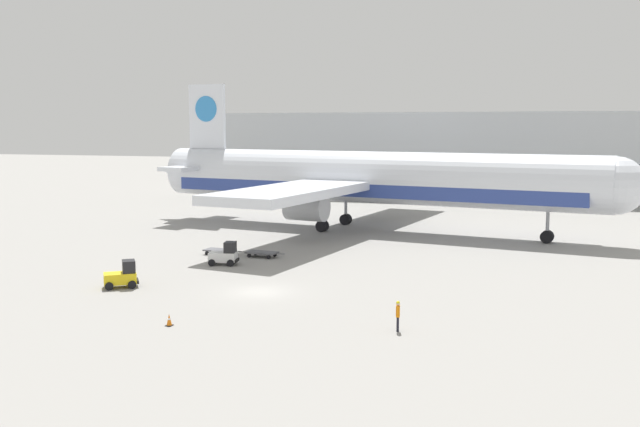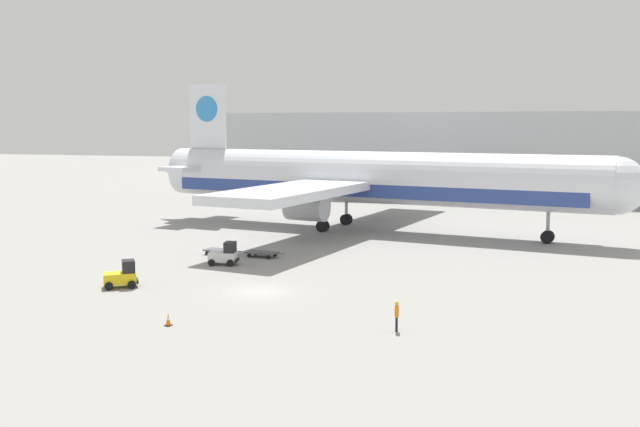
{
  "view_description": "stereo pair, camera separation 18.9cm",
  "coord_description": "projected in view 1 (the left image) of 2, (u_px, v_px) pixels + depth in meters",
  "views": [
    {
      "loc": [
        19.09,
        -46.49,
        11.86
      ],
      "look_at": [
        0.09,
        14.3,
        4.0
      ],
      "focal_mm": 40.0,
      "sensor_mm": 36.0,
      "label": 1
    },
    {
      "loc": [
        19.27,
        -46.44,
        11.86
      ],
      "look_at": [
        0.09,
        14.3,
        4.0
      ],
      "focal_mm": 40.0,
      "sensor_mm": 36.0,
      "label": 2
    }
  ],
  "objects": [
    {
      "name": "airplane_main",
      "position": [
        361.0,
        179.0,
        80.81
      ],
      "size": [
        57.78,
        48.66,
        17.0
      ],
      "rotation": [
        0.0,
        0.0,
        -0.16
      ],
      "color": "silver",
      "rests_on": "ground_plane"
    },
    {
      "name": "ground_crew_far",
      "position": [
        398.0,
        313.0,
        41.24
      ],
      "size": [
        0.27,
        0.56,
        1.8
      ],
      "rotation": [
        0.0,
        0.0,
        4.87
      ],
      "color": "black",
      "rests_on": "ground_plane"
    },
    {
      "name": "ground_plane",
      "position": [
        260.0,
        292.0,
        51.15
      ],
      "size": [
        400.0,
        400.0,
        0.0
      ],
      "primitive_type": "plane",
      "color": "gray"
    },
    {
      "name": "baggage_dolly_second",
      "position": [
        262.0,
        253.0,
        64.69
      ],
      "size": [
        3.75,
        1.72,
        0.48
      ],
      "rotation": [
        0.0,
        0.0,
        -0.08
      ],
      "color": "#56565B",
      "rests_on": "ground_plane"
    },
    {
      "name": "terminal_building",
      "position": [
        469.0,
        155.0,
        119.54
      ],
      "size": [
        90.0,
        18.2,
        14.0
      ],
      "color": "#B2B7BC",
      "rests_on": "ground_plane"
    },
    {
      "name": "baggage_tug_foreground",
      "position": [
        122.0,
        276.0,
        52.5
      ],
      "size": [
        2.81,
        2.62,
        2.0
      ],
      "rotation": [
        0.0,
        0.0,
        0.62
      ],
      "color": "yellow",
      "rests_on": "ground_plane"
    },
    {
      "name": "baggage_dolly_lead",
      "position": [
        220.0,
        250.0,
        65.93
      ],
      "size": [
        3.75,
        1.72,
        0.48
      ],
      "rotation": [
        0.0,
        0.0,
        -0.08
      ],
      "color": "#56565B",
      "rests_on": "ground_plane"
    },
    {
      "name": "baggage_tug_mid",
      "position": [
        225.0,
        255.0,
        61.01
      ],
      "size": [
        2.68,
        2.06,
        2.0
      ],
      "rotation": [
        0.0,
        0.0,
        0.21
      ],
      "color": "silver",
      "rests_on": "ground_plane"
    },
    {
      "name": "traffic_cone_near",
      "position": [
        169.0,
        320.0,
        42.45
      ],
      "size": [
        0.4,
        0.4,
        0.73
      ],
      "color": "black",
      "rests_on": "ground_plane"
    }
  ]
}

